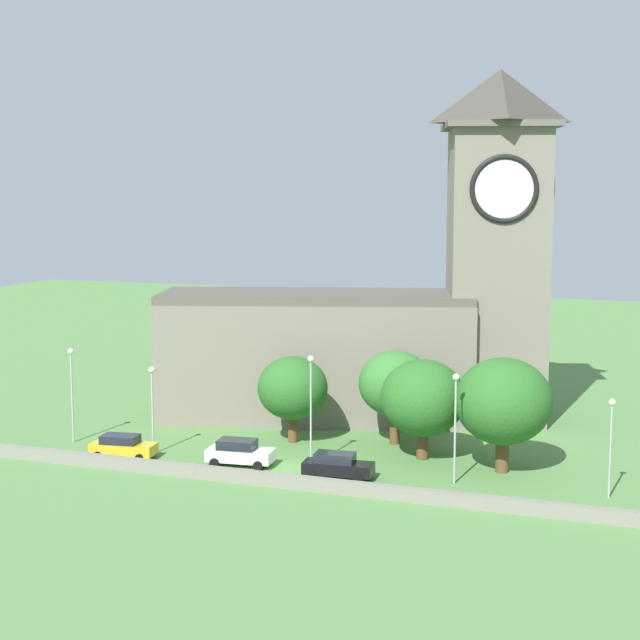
{
  "coord_description": "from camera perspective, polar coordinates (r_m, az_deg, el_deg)",
  "views": [
    {
      "loc": [
        25.93,
        -63.78,
        19.62
      ],
      "look_at": [
        -0.06,
        6.54,
        9.63
      ],
      "focal_mm": 57.28,
      "sensor_mm": 36.0,
      "label": 1
    }
  ],
  "objects": [
    {
      "name": "ground_plane",
      "position": [
        85.23,
        2.02,
        -5.72
      ],
      "size": [
        200.0,
        200.0,
        0.0
      ],
      "primitive_type": "plane",
      "color": "#517F42"
    },
    {
      "name": "church",
      "position": [
        85.4,
        3.92,
        0.56
      ],
      "size": [
        33.73,
        18.32,
        28.84
      ],
      "color": "slate",
      "rests_on": "ground"
    },
    {
      "name": "quay_barrier",
      "position": [
        67.83,
        -3.11,
        -8.85
      ],
      "size": [
        59.1,
        0.7,
        0.86
      ],
      "primitive_type": "cube",
      "color": "gray",
      "rests_on": "ground"
    },
    {
      "name": "car_yellow",
      "position": [
        75.58,
        -10.97,
        -6.93
      ],
      "size": [
        4.9,
        2.68,
        1.66
      ],
      "color": "gold",
      "rests_on": "ground"
    },
    {
      "name": "car_white",
      "position": [
        72.41,
        -4.52,
        -7.38
      ],
      "size": [
        4.84,
        2.66,
        1.85
      ],
      "color": "silver",
      "rests_on": "ground"
    },
    {
      "name": "car_black",
      "position": [
        69.15,
        0.98,
        -8.13
      ],
      "size": [
        4.85,
        2.42,
        1.74
      ],
      "color": "black",
      "rests_on": "ground"
    },
    {
      "name": "streetlamp_west_end",
      "position": [
        79.99,
        -13.71,
        -3.29
      ],
      "size": [
        0.44,
        0.44,
        7.26
      ],
      "color": "#9EA0A5",
      "rests_on": "ground"
    },
    {
      "name": "streetlamp_west_mid",
      "position": [
        75.46,
        -9.36,
        -4.17
      ],
      "size": [
        0.44,
        0.44,
        6.48
      ],
      "color": "#9EA0A5",
      "rests_on": "ground"
    },
    {
      "name": "streetlamp_central",
      "position": [
        71.08,
        -0.51,
        -4.15
      ],
      "size": [
        0.44,
        0.44,
        7.85
      ],
      "color": "#9EA0A5",
      "rests_on": "ground"
    },
    {
      "name": "streetlamp_east_mid",
      "position": [
        67.62,
        7.57,
        -5.06
      ],
      "size": [
        0.44,
        0.44,
        7.37
      ],
      "color": "#9EA0A5",
      "rests_on": "ground"
    },
    {
      "name": "streetlamp_east_end",
      "position": [
        66.58,
        15.95,
        -5.99
      ],
      "size": [
        0.44,
        0.44,
        6.39
      ],
      "color": "#9EA0A5",
      "rests_on": "ground"
    },
    {
      "name": "tree_churchyard",
      "position": [
        73.39,
        5.78,
        -4.37
      ],
      "size": [
        6.12,
        6.12,
        7.24
      ],
      "color": "brown",
      "rests_on": "ground"
    },
    {
      "name": "tree_riverside_west",
      "position": [
        77.41,
        4.22,
        -3.57
      ],
      "size": [
        5.53,
        5.53,
        7.18
      ],
      "color": "brown",
      "rests_on": "ground"
    },
    {
      "name": "tree_by_tower",
      "position": [
        77.87,
        -1.54,
        -3.83
      ],
      "size": [
        5.36,
        5.36,
        6.64
      ],
      "color": "brown",
      "rests_on": "ground"
    },
    {
      "name": "tree_riverside_east",
      "position": [
        70.78,
        10.21,
        -4.51
      ],
      "size": [
        6.64,
        6.64,
        7.95
      ],
      "color": "brown",
      "rests_on": "ground"
    }
  ]
}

